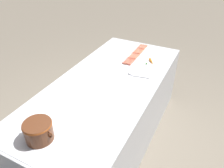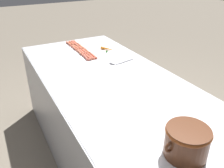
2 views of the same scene
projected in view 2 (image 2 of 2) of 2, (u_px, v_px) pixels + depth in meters
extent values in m
plane|color=#756B5B|center=(112.00, 154.00, 2.48)|extent=(20.00, 20.00, 0.00)
cube|color=#ADAFB5|center=(111.00, 120.00, 2.27)|extent=(1.10, 2.49, 0.88)
cube|color=silver|center=(111.00, 79.00, 2.07)|extent=(1.07, 2.44, 0.00)
cylinder|color=#D26E4F|center=(76.00, 43.00, 2.93)|extent=(0.03, 0.14, 0.02)
sphere|color=#D26E4F|center=(73.00, 41.00, 2.98)|extent=(0.02, 0.02, 0.02)
sphere|color=#D26E4F|center=(78.00, 44.00, 2.88)|extent=(0.02, 0.02, 0.02)
cylinder|color=#D3724D|center=(81.00, 47.00, 2.79)|extent=(0.03, 0.14, 0.02)
sphere|color=#D3724D|center=(79.00, 45.00, 2.85)|extent=(0.02, 0.02, 0.02)
sphere|color=#D3724D|center=(84.00, 48.00, 2.74)|extent=(0.02, 0.02, 0.02)
cylinder|color=#CA6C4D|center=(87.00, 51.00, 2.66)|extent=(0.03, 0.14, 0.02)
sphere|color=#CA6C4D|center=(84.00, 49.00, 2.71)|extent=(0.02, 0.02, 0.02)
sphere|color=#CA6C4D|center=(90.00, 53.00, 2.61)|extent=(0.02, 0.02, 0.02)
cylinder|color=#D3654D|center=(93.00, 56.00, 2.52)|extent=(0.03, 0.14, 0.02)
sphere|color=#D3654D|center=(91.00, 54.00, 2.58)|extent=(0.02, 0.02, 0.02)
sphere|color=#D3654D|center=(96.00, 58.00, 2.47)|extent=(0.02, 0.02, 0.02)
cylinder|color=#D46953|center=(74.00, 43.00, 2.92)|extent=(0.03, 0.14, 0.02)
sphere|color=#D46953|center=(72.00, 41.00, 2.98)|extent=(0.02, 0.02, 0.02)
sphere|color=#D46953|center=(76.00, 44.00, 2.87)|extent=(0.02, 0.02, 0.02)
cylinder|color=#CF6C51|center=(79.00, 47.00, 2.78)|extent=(0.03, 0.14, 0.02)
sphere|color=#CF6C51|center=(77.00, 45.00, 2.84)|extent=(0.02, 0.02, 0.02)
sphere|color=#CF6C51|center=(81.00, 49.00, 2.73)|extent=(0.02, 0.02, 0.02)
cylinder|color=#CF694E|center=(85.00, 51.00, 2.64)|extent=(0.03, 0.14, 0.02)
sphere|color=#CF694E|center=(82.00, 50.00, 2.69)|extent=(0.02, 0.02, 0.02)
sphere|color=#CF694E|center=(87.00, 53.00, 2.59)|extent=(0.02, 0.02, 0.02)
cylinder|color=#CC674F|center=(91.00, 56.00, 2.51)|extent=(0.03, 0.14, 0.02)
sphere|color=#CC674F|center=(88.00, 54.00, 2.56)|extent=(0.02, 0.02, 0.02)
sphere|color=#CC674F|center=(94.00, 58.00, 2.46)|extent=(0.02, 0.02, 0.02)
cylinder|color=#CC6D4D|center=(71.00, 43.00, 2.91)|extent=(0.03, 0.14, 0.02)
sphere|color=#CC6D4D|center=(70.00, 42.00, 2.97)|extent=(0.02, 0.02, 0.02)
sphere|color=#CC6D4D|center=(73.00, 45.00, 2.86)|extent=(0.02, 0.02, 0.02)
cylinder|color=#C9704F|center=(76.00, 47.00, 2.77)|extent=(0.03, 0.14, 0.02)
sphere|color=#C9704F|center=(75.00, 46.00, 2.82)|extent=(0.02, 0.02, 0.02)
sphere|color=#C9704F|center=(78.00, 49.00, 2.71)|extent=(0.02, 0.02, 0.02)
cylinder|color=#D76B54|center=(82.00, 52.00, 2.63)|extent=(0.03, 0.14, 0.02)
sphere|color=#D76B54|center=(80.00, 50.00, 2.68)|extent=(0.02, 0.02, 0.02)
sphere|color=#D76B54|center=(85.00, 54.00, 2.58)|extent=(0.02, 0.02, 0.02)
cylinder|color=#CA674E|center=(88.00, 57.00, 2.49)|extent=(0.03, 0.14, 0.02)
sphere|color=#CA674E|center=(86.00, 55.00, 2.55)|extent=(0.02, 0.02, 0.02)
sphere|color=#CA674E|center=(91.00, 59.00, 2.44)|extent=(0.02, 0.02, 0.02)
cylinder|color=#D36A4C|center=(69.00, 44.00, 2.90)|extent=(0.03, 0.14, 0.02)
sphere|color=#D36A4C|center=(67.00, 42.00, 2.95)|extent=(0.02, 0.02, 0.02)
sphere|color=#D36A4C|center=(71.00, 45.00, 2.84)|extent=(0.02, 0.02, 0.02)
cylinder|color=#D46B51|center=(74.00, 48.00, 2.76)|extent=(0.03, 0.14, 0.02)
sphere|color=#D46B51|center=(72.00, 46.00, 2.81)|extent=(0.02, 0.02, 0.02)
sphere|color=#D46B51|center=(76.00, 49.00, 2.70)|extent=(0.02, 0.02, 0.02)
cylinder|color=#CE7155|center=(80.00, 52.00, 2.62)|extent=(0.03, 0.14, 0.02)
sphere|color=#CE7155|center=(77.00, 51.00, 2.67)|extent=(0.02, 0.02, 0.02)
sphere|color=#CE7155|center=(83.00, 54.00, 2.57)|extent=(0.02, 0.02, 0.02)
cylinder|color=#CA6553|center=(86.00, 57.00, 2.48)|extent=(0.03, 0.14, 0.02)
sphere|color=#CA6553|center=(83.00, 55.00, 2.53)|extent=(0.02, 0.02, 0.02)
sphere|color=#CA6553|center=(89.00, 59.00, 2.43)|extent=(0.02, 0.02, 0.02)
cylinder|color=#562D19|center=(187.00, 142.00, 1.22)|extent=(0.23, 0.23, 0.17)
torus|color=brown|center=(189.00, 131.00, 1.19)|extent=(0.23, 0.23, 0.03)
torus|color=#562D19|center=(203.00, 133.00, 1.26)|extent=(0.07, 0.02, 0.07)
torus|color=#562D19|center=(170.00, 147.00, 1.17)|extent=(0.07, 0.02, 0.07)
cylinder|color=#B7B7BC|center=(125.00, 62.00, 2.40)|extent=(0.22, 0.05, 0.01)
ellipsoid|color=#B7B7BC|center=(112.00, 63.00, 2.36)|extent=(0.06, 0.08, 0.02)
cone|color=orange|center=(108.00, 49.00, 2.71)|extent=(0.12, 0.16, 0.03)
sphere|color=#387F2D|center=(107.00, 51.00, 2.64)|extent=(0.02, 0.02, 0.02)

